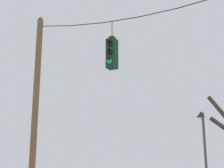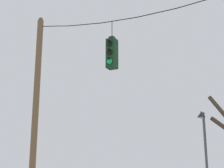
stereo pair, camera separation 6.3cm
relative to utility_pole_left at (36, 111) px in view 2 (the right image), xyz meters
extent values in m
cylinder|color=brown|center=(0.00, 0.00, -0.06)|extent=(0.25, 0.25, 7.80)
sphere|color=brown|center=(0.00, 0.00, 3.89)|extent=(0.20, 0.20, 0.20)
cylinder|color=black|center=(0.73, 0.00, 3.44)|extent=(1.47, 0.03, 0.32)
cylinder|color=black|center=(2.19, 0.00, 3.20)|extent=(1.46, 0.03, 0.22)
cylinder|color=black|center=(3.65, 0.00, 3.06)|extent=(1.46, 0.03, 0.13)
cylinder|color=black|center=(5.11, 0.00, 3.01)|extent=(1.46, 0.03, 0.03)
cylinder|color=black|center=(6.57, 0.00, 3.06)|extent=(1.46, 0.03, 0.13)
cube|color=#143819|center=(3.38, 0.00, 1.81)|extent=(0.34, 0.34, 1.10)
cube|color=#143819|center=(3.38, 0.00, 2.41)|extent=(0.19, 0.19, 0.10)
cylinder|color=black|center=(3.38, 0.00, 2.76)|extent=(0.02, 0.02, 0.61)
cylinder|color=black|center=(3.38, -0.18, 2.14)|extent=(0.20, 0.03, 0.20)
cylinder|color=black|center=(3.38, -0.23, 2.23)|extent=(0.07, 0.12, 0.07)
cylinder|color=black|center=(3.38, -0.18, 1.81)|extent=(0.20, 0.03, 0.20)
cylinder|color=black|center=(3.38, -0.23, 1.90)|extent=(0.07, 0.12, 0.07)
cylinder|color=#19C666|center=(3.38, -0.18, 1.48)|extent=(0.20, 0.03, 0.20)
cylinder|color=black|center=(3.38, -0.23, 1.57)|extent=(0.07, 0.12, 0.07)
cylinder|color=#515156|center=(5.09, 6.06, -1.74)|extent=(0.12, 0.12, 4.44)
cylinder|color=#515156|center=(5.09, 5.85, 0.43)|extent=(0.07, 0.43, 0.07)
cone|color=#232328|center=(5.09, 5.63, 0.31)|extent=(0.39, 0.39, 0.23)
sphere|color=silver|center=(5.09, 5.63, 0.19)|extent=(0.17, 0.17, 0.17)
camera|label=1|loc=(8.77, -10.28, -2.35)|focal=55.00mm
camera|label=2|loc=(8.82, -10.25, -2.35)|focal=55.00mm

